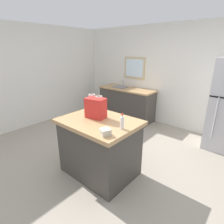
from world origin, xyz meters
The scene contains 8 objects.
ground centered at (0.00, 0.00, 0.00)m, with size 6.85×6.85×0.00m, color #9E9384.
back_wall centered at (-0.02, 2.29, 1.26)m, with size 5.71×0.13×2.52m.
left_wall centered at (-2.86, 0.00, 1.26)m, with size 0.10×4.59×2.52m.
kitchen_island centered at (-0.06, -0.35, 0.46)m, with size 1.16×0.88×0.92m.
sink_counter centered at (-1.20, 1.93, 0.45)m, with size 1.61×0.60×1.07m.
shopping_bag centered at (-0.17, -0.30, 1.08)m, with size 0.33×0.23×0.36m.
small_box centered at (0.35, -0.65, 0.96)m, with size 0.12×0.12×0.08m, color beige.
bottle centered at (0.39, -0.37, 1.01)m, with size 0.05×0.05×0.22m.
Camera 1 is at (1.73, -2.14, 1.93)m, focal length 29.10 mm.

